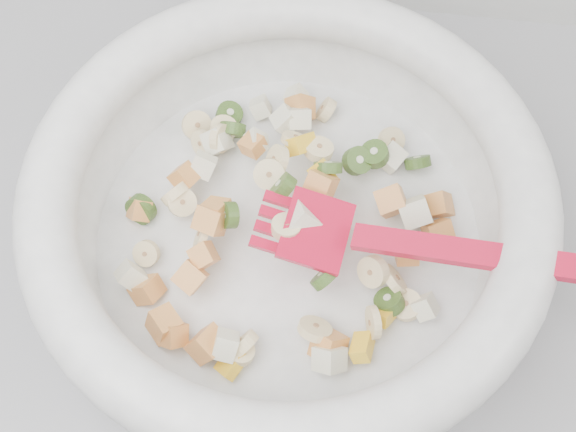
# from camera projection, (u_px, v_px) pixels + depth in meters

# --- Properties ---
(counter) EXTENTS (2.00, 0.60, 0.90)m
(counter) POSITION_uv_depth(u_px,v_px,m) (380.00, 382.00, 1.04)
(counter) COLOR gray
(counter) RESTS_ON ground
(mixing_bowl) EXTENTS (0.46, 0.42, 0.12)m
(mixing_bowl) POSITION_uv_depth(u_px,v_px,m) (288.00, 207.00, 0.59)
(mixing_bowl) COLOR white
(mixing_bowl) RESTS_ON counter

